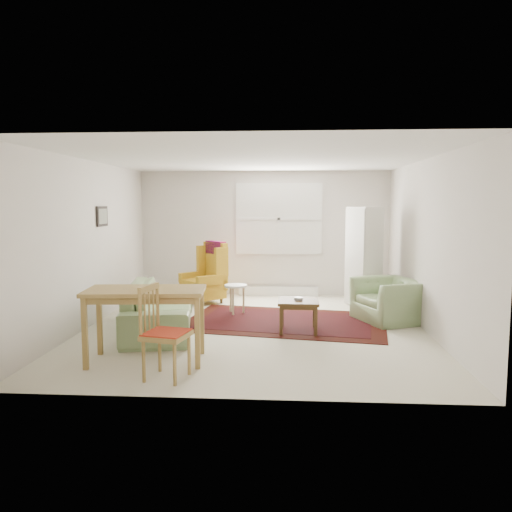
# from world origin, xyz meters

# --- Properties ---
(room) EXTENTS (5.04, 5.54, 2.51)m
(room) POSITION_xyz_m (0.02, 0.21, 1.26)
(room) COLOR beige
(room) RESTS_ON ground
(rug) EXTENTS (3.37, 2.46, 0.03)m
(rug) POSITION_xyz_m (0.45, 0.40, 0.02)
(rug) COLOR black
(rug) RESTS_ON ground
(sofa) EXTENTS (1.29, 2.42, 0.93)m
(sofa) POSITION_xyz_m (-1.39, -0.18, 0.46)
(sofa) COLOR #819E69
(sofa) RESTS_ON ground
(armchair) EXTENTS (1.22, 1.29, 0.80)m
(armchair) POSITION_xyz_m (2.10, 0.57, 0.40)
(armchair) COLOR #819E69
(armchair) RESTS_ON ground
(wingback_chair) EXTENTS (0.97, 0.97, 1.15)m
(wingback_chair) POSITION_xyz_m (-1.09, 1.80, 0.58)
(wingback_chair) COLOR gold
(wingback_chair) RESTS_ON ground
(coffee_table) EXTENTS (0.59, 0.59, 0.47)m
(coffee_table) POSITION_xyz_m (0.65, -0.20, 0.24)
(coffee_table) COLOR #422C14
(coffee_table) RESTS_ON ground
(stool) EXTENTS (0.47, 0.47, 0.51)m
(stool) POSITION_xyz_m (-0.38, 0.91, 0.25)
(stool) COLOR white
(stool) RESTS_ON ground
(cabinet) EXTENTS (0.60, 0.80, 1.79)m
(cabinet) POSITION_xyz_m (1.84, 1.64, 0.90)
(cabinet) COLOR silver
(cabinet) RESTS_ON ground
(desk) EXTENTS (1.42, 0.80, 0.86)m
(desk) POSITION_xyz_m (-1.16, -1.68, 0.43)
(desk) COLOR #A58542
(desk) RESTS_ON ground
(desk_chair) EXTENTS (0.52, 0.52, 1.00)m
(desk_chair) POSITION_xyz_m (-0.78, -2.23, 0.50)
(desk_chair) COLOR #A58542
(desk_chair) RESTS_ON ground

